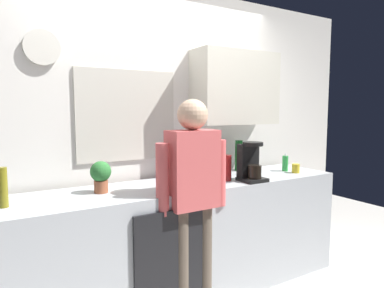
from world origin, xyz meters
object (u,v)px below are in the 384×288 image
at_px(cup_blue_mug, 182,185).
at_px(cup_yellow_cup, 296,168).
at_px(coffee_maker, 250,164).
at_px(bottle_green_wine, 239,155).
at_px(dish_soap, 285,163).
at_px(person_at_sink, 193,190).
at_px(mixing_bowl, 189,176).
at_px(potted_plant, 101,175).
at_px(bottle_red_vinegar, 228,168).
at_px(bottle_olive_oil, 2,187).

relative_size(cup_blue_mug, cup_yellow_cup, 1.18).
xyz_separation_m(coffee_maker, bottle_green_wine, (0.21, 0.43, 0.00)).
xyz_separation_m(dish_soap, person_at_sink, (-1.23, -0.29, -0.06)).
height_order(bottle_green_wine, cup_yellow_cup, bottle_green_wine).
bearing_deg(mixing_bowl, potted_plant, -177.70).
bearing_deg(bottle_red_vinegar, potted_plant, 172.29).
bearing_deg(bottle_green_wine, bottle_red_vinegar, -138.83).
xyz_separation_m(bottle_green_wine, bottle_red_vinegar, (-0.38, -0.33, -0.04)).
distance_m(mixing_bowl, dish_soap, 1.04).
relative_size(coffee_maker, mixing_bowl, 1.50).
xyz_separation_m(cup_yellow_cup, potted_plant, (-1.81, 0.17, 0.09)).
distance_m(mixing_bowl, potted_plant, 0.76).
xyz_separation_m(cup_blue_mug, mixing_bowl, (0.24, 0.29, -0.01)).
relative_size(bottle_green_wine, bottle_olive_oil, 1.20).
relative_size(bottle_green_wine, potted_plant, 1.30).
bearing_deg(mixing_bowl, bottle_olive_oil, -176.10).
height_order(bottle_green_wine, bottle_red_vinegar, bottle_green_wine).
height_order(bottle_green_wine, dish_soap, bottle_green_wine).
xyz_separation_m(bottle_olive_oil, cup_yellow_cup, (2.43, -0.11, -0.08)).
height_order(bottle_red_vinegar, potted_plant, potted_plant).
distance_m(cup_blue_mug, mixing_bowl, 0.37).
height_order(bottle_red_vinegar, person_at_sink, person_at_sink).
bearing_deg(potted_plant, mixing_bowl, 2.30).
xyz_separation_m(bottle_red_vinegar, person_at_sink, (-0.47, -0.21, -0.09)).
height_order(bottle_olive_oil, mixing_bowl, bottle_olive_oil).
bearing_deg(dish_soap, bottle_green_wine, 146.36).
bearing_deg(cup_yellow_cup, bottle_red_vinegar, 177.40).
distance_m(cup_yellow_cup, mixing_bowl, 1.07).
height_order(cup_blue_mug, person_at_sink, person_at_sink).
distance_m(bottle_olive_oil, potted_plant, 0.63).
height_order(bottle_green_wine, bottle_olive_oil, bottle_green_wine).
bearing_deg(cup_yellow_cup, bottle_olive_oil, 177.38).
height_order(cup_yellow_cup, potted_plant, potted_plant).
distance_m(bottle_red_vinegar, dish_soap, 0.76).
height_order(bottle_red_vinegar, cup_blue_mug, bottle_red_vinegar).
xyz_separation_m(coffee_maker, bottle_olive_oil, (-1.82, 0.17, -0.02)).
bearing_deg(bottle_red_vinegar, cup_yellow_cup, -2.60).
xyz_separation_m(cup_yellow_cup, mixing_bowl, (-1.05, 0.21, -0.00)).
distance_m(cup_blue_mug, potted_plant, 0.59).
distance_m(mixing_bowl, person_at_sink, 0.42).
bearing_deg(person_at_sink, bottle_red_vinegar, 36.72).
bearing_deg(bottle_olive_oil, bottle_green_wine, 7.23).
xyz_separation_m(coffee_maker, mixing_bowl, (-0.44, 0.26, -0.11)).
distance_m(coffee_maker, dish_soap, 0.62).
xyz_separation_m(bottle_olive_oil, potted_plant, (0.62, 0.06, 0.01)).
distance_m(bottle_red_vinegar, mixing_bowl, 0.33).
distance_m(bottle_green_wine, cup_yellow_cup, 0.55).
xyz_separation_m(coffee_maker, dish_soap, (0.59, 0.18, -0.07)).
xyz_separation_m(bottle_green_wine, mixing_bowl, (-0.66, -0.16, -0.11)).
height_order(bottle_green_wine, person_at_sink, person_at_sink).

